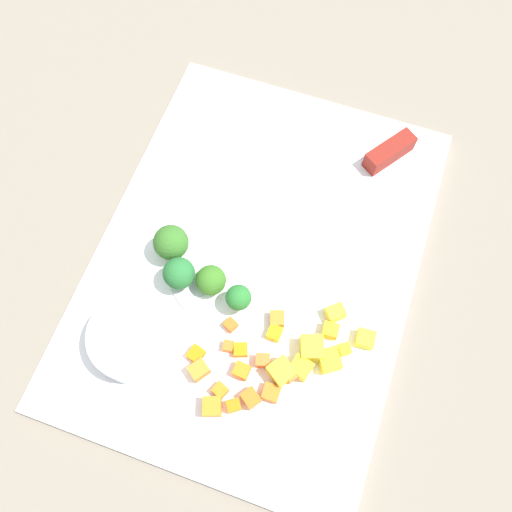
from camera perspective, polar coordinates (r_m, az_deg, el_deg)
name	(u,v)px	position (r m, az deg, el deg)	size (l,w,h in m)	color
ground_plane	(256,264)	(0.57, 0.00, -0.83)	(4.00, 4.00, 0.00)	gray
cutting_board	(256,262)	(0.57, 0.00, -0.61)	(0.44, 0.33, 0.01)	white
prep_bowl	(134,338)	(0.53, -12.91, -8.55)	(0.08, 0.08, 0.03)	#B8B8BC
chef_knife	(344,183)	(0.60, 9.40, 7.68)	(0.27, 0.20, 0.02)	silver
carrot_dice_0	(234,406)	(0.52, -2.39, -15.69)	(0.01, 0.01, 0.01)	orange
carrot_dice_1	(292,372)	(0.52, 3.82, -12.28)	(0.02, 0.02, 0.02)	orange
carrot_dice_2	(196,354)	(0.53, -6.41, -10.38)	(0.01, 0.01, 0.01)	orange
carrot_dice_3	(241,350)	(0.53, -1.65, -10.01)	(0.01, 0.01, 0.01)	orange
carrot_dice_4	(242,371)	(0.52, -1.55, -12.16)	(0.01, 0.01, 0.01)	orange
carrot_dice_5	(263,361)	(0.52, 0.72, -11.11)	(0.01, 0.01, 0.01)	orange
carrot_dice_6	(277,319)	(0.53, 2.26, -6.75)	(0.02, 0.01, 0.01)	orange
carrot_dice_7	(271,393)	(0.52, 1.64, -14.39)	(0.02, 0.02, 0.01)	orange
carrot_dice_8	(212,407)	(0.52, -4.71, -15.76)	(0.02, 0.02, 0.02)	orange
carrot_dice_9	(251,398)	(0.52, -0.57, -14.94)	(0.02, 0.01, 0.01)	orange
carrot_dice_10	(220,390)	(0.52, -3.84, -14.14)	(0.01, 0.01, 0.01)	orange
carrot_dice_11	(228,346)	(0.53, -2.97, -9.60)	(0.01, 0.01, 0.01)	orange
carrot_dice_12	(199,370)	(0.52, -6.12, -12.04)	(0.02, 0.02, 0.02)	orange
carrot_dice_13	(232,325)	(0.53, -2.62, -7.40)	(0.01, 0.01, 0.01)	orange
pepper_dice_0	(329,360)	(0.53, 7.82, -10.98)	(0.02, 0.02, 0.02)	yellow
pepper_dice_1	(365,339)	(0.54, 11.59, -8.67)	(0.02, 0.02, 0.01)	yellow
pepper_dice_2	(330,331)	(0.53, 7.94, -7.90)	(0.01, 0.02, 0.01)	yellow
pepper_dice_3	(275,333)	(0.53, 2.01, -8.22)	(0.01, 0.01, 0.01)	yellow
pepper_dice_4	(281,372)	(0.52, 2.70, -12.24)	(0.02, 0.02, 0.02)	yellow
pepper_dice_5	(335,313)	(0.54, 8.46, -6.04)	(0.02, 0.01, 0.01)	yellow
pepper_dice_6	(312,348)	(0.52, 5.95, -9.77)	(0.02, 0.02, 0.02)	yellow
pepper_dice_7	(301,368)	(0.52, 4.81, -11.82)	(0.02, 0.02, 0.02)	yellow
pepper_dice_8	(344,349)	(0.53, 9.40, -9.83)	(0.01, 0.01, 0.01)	yellow
broccoli_floret_0	(237,297)	(0.52, -2.07, -4.43)	(0.03, 0.03, 0.04)	#98BA60
broccoli_floret_1	(211,280)	(0.54, -4.85, -2.61)	(0.03, 0.03, 0.03)	#94AB57
broccoli_floret_2	(179,274)	(0.53, -8.22, -1.87)	(0.03, 0.03, 0.04)	#97BB56
broccoli_floret_3	(171,243)	(0.55, -9.06, 1.40)	(0.04, 0.04, 0.04)	#8EC363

